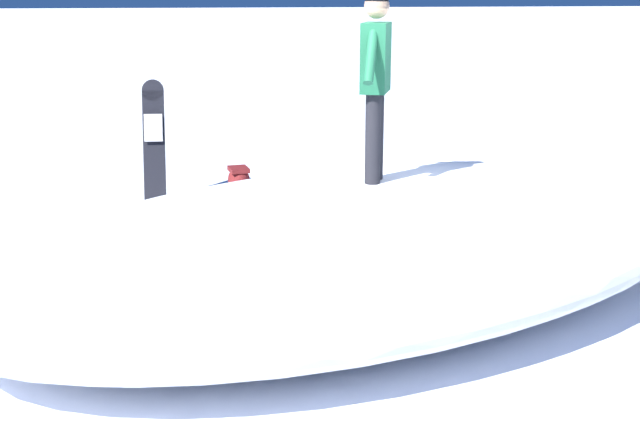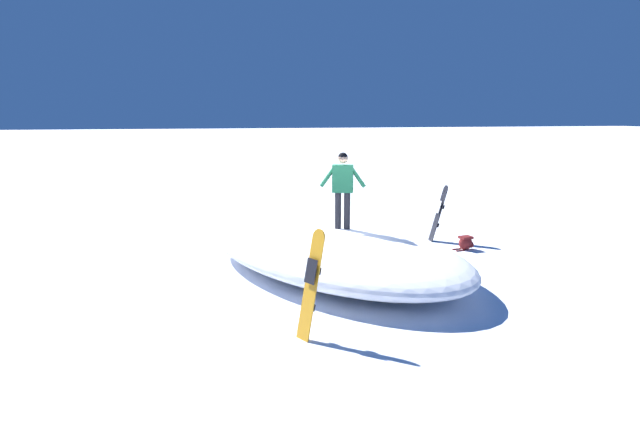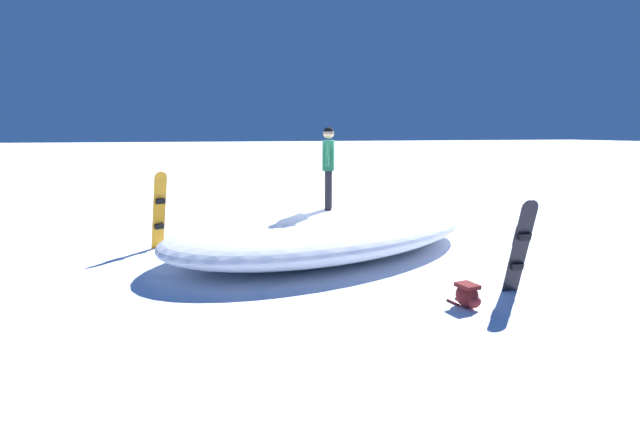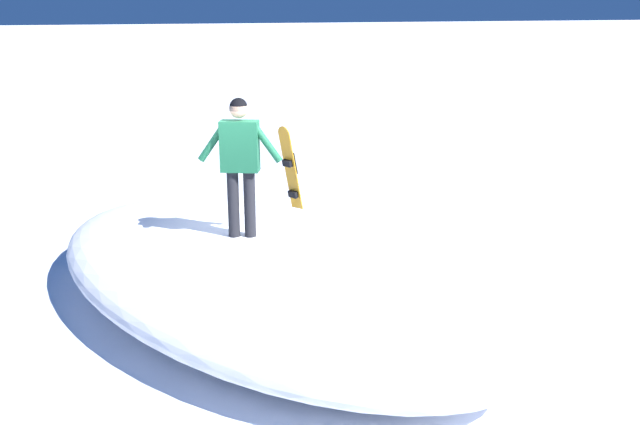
# 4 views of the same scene
# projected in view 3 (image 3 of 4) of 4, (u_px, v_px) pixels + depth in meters

# --- Properties ---
(ground) EXTENTS (240.00, 240.00, 0.00)m
(ground) POSITION_uv_depth(u_px,v_px,m) (306.00, 253.00, 10.53)
(ground) COLOR white
(snow_mound) EXTENTS (8.54, 6.77, 0.96)m
(snow_mound) POSITION_uv_depth(u_px,v_px,m) (329.00, 229.00, 10.62)
(snow_mound) COLOR white
(snow_mound) RESTS_ON ground
(snowboarder_standing) EXTENTS (0.45, 0.98, 1.69)m
(snowboarder_standing) POSITION_uv_depth(u_px,v_px,m) (329.00, 161.00, 10.10)
(snowboarder_standing) COLOR black
(snowboarder_standing) RESTS_ON snow_mound
(snowboard_primary_upright) EXTENTS (0.43, 0.47, 1.72)m
(snowboard_primary_upright) POSITION_uv_depth(u_px,v_px,m) (159.00, 209.00, 10.72)
(snowboard_primary_upright) COLOR orange
(snowboard_primary_upright) RESTS_ON ground
(snowboard_secondary_upright) EXTENTS (0.31, 0.45, 1.55)m
(snowboard_secondary_upright) POSITION_uv_depth(u_px,v_px,m) (521.00, 246.00, 7.68)
(snowboard_secondary_upright) COLOR black
(snowboard_secondary_upright) RESTS_ON ground
(backpack_near) EXTENTS (0.34, 0.58, 0.36)m
(backpack_near) POSITION_uv_depth(u_px,v_px,m) (467.00, 295.00, 7.24)
(backpack_near) COLOR maroon
(backpack_near) RESTS_ON ground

